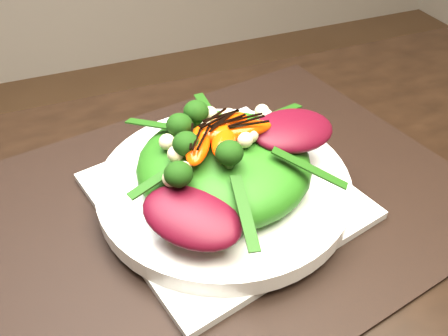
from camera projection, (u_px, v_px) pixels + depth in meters
name	position (u px, v px, depth m)	size (l,w,h in m)	color
dining_table	(302.00, 335.00, 0.43)	(1.60, 0.90, 0.75)	black
placemat	(224.00, 200.00, 0.53)	(0.54, 0.41, 0.00)	black
plate_base	(224.00, 195.00, 0.53)	(0.25, 0.25, 0.01)	silver
salad_bowl	(224.00, 185.00, 0.52)	(0.28, 0.28, 0.02)	white
lettuce_mound	(224.00, 165.00, 0.50)	(0.19, 0.19, 0.06)	#276112
radicchio_leaf	(293.00, 130.00, 0.50)	(0.10, 0.06, 0.02)	#400612
orange_segment	(216.00, 129.00, 0.48)	(0.06, 0.02, 0.02)	#FF3B04
broccoli_floret	(156.00, 139.00, 0.47)	(0.04, 0.04, 0.04)	black
macadamia_nut	(284.00, 162.00, 0.46)	(0.02, 0.02, 0.02)	#C9C58E
balsamic_drizzle	(216.00, 122.00, 0.48)	(0.05, 0.00, 0.00)	black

